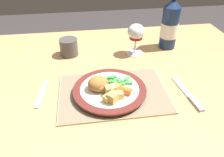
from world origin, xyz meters
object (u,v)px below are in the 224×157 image
object	(u,v)px
table_knife	(189,96)
drinking_cup	(69,47)
wine_glass	(136,33)
dining_table	(118,93)
dinner_plate	(110,90)
bottle	(170,25)
fork	(41,96)

from	to	relation	value
table_knife	drinking_cup	world-z (taller)	drinking_cup
table_knife	wine_glass	size ratio (longest dim) A/B	1.38
dining_table	dinner_plate	bearing A→B (deg)	-111.79
dinner_plate	table_knife	world-z (taller)	dinner_plate
dining_table	table_knife	bearing A→B (deg)	-39.69
table_knife	wine_glass	xyz separation A→B (m)	(-0.11, 0.31, 0.09)
dinner_plate	bottle	distance (m)	0.44
dinner_plate	fork	bearing A→B (deg)	174.41
fork	wine_glass	world-z (taller)	wine_glass
drinking_cup	fork	bearing A→B (deg)	-108.30
fork	dining_table	bearing A→B (deg)	20.47
table_knife	fork	bearing A→B (deg)	171.80
dinner_plate	drinking_cup	distance (m)	0.32
wine_glass	dining_table	bearing A→B (deg)	-124.67
drinking_cup	dinner_plate	bearing A→B (deg)	-65.34
wine_glass	drinking_cup	world-z (taller)	wine_glass
dinner_plate	fork	size ratio (longest dim) A/B	1.73
bottle	drinking_cup	xyz separation A→B (m)	(-0.44, -0.01, -0.07)
dining_table	drinking_cup	xyz separation A→B (m)	(-0.18, 0.17, 0.14)
dining_table	drinking_cup	distance (m)	0.28
table_knife	drinking_cup	size ratio (longest dim) A/B	2.44
dining_table	wine_glass	distance (m)	0.26
bottle	drinking_cup	bearing A→B (deg)	-178.43
fork	bottle	bearing A→B (deg)	28.18
fork	drinking_cup	size ratio (longest dim) A/B	1.82
dinner_plate	fork	distance (m)	0.23
dining_table	table_knife	size ratio (longest dim) A/B	6.51
wine_glass	bottle	world-z (taller)	bottle
dining_table	bottle	distance (m)	0.37
dining_table	fork	bearing A→B (deg)	-159.53
wine_glass	bottle	bearing A→B (deg)	14.86
dining_table	dinner_plate	size ratio (longest dim) A/B	5.03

